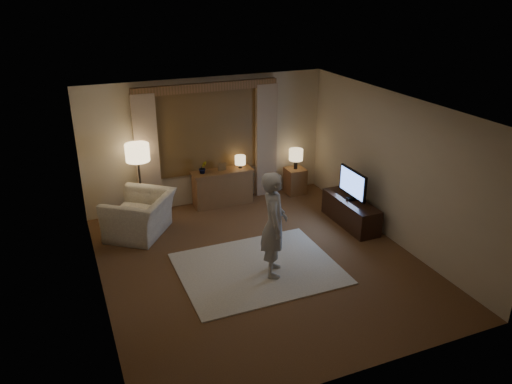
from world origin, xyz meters
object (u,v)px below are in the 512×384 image
tv_stand (351,212)px  person (274,224)px  armchair (140,215)px  side_table (295,181)px  sideboard (223,188)px

tv_stand → person: bearing=-153.4°
armchair → side_table: 3.55m
armchair → tv_stand: 3.93m
tv_stand → person: (-2.08, -1.04, 0.62)m
sideboard → side_table: 1.66m
tv_stand → person: 2.41m
sideboard → armchair: 1.96m
tv_stand → armchair: bearing=163.5°
armchair → side_table: size_ratio=2.08×
armchair → tv_stand: bearing=109.6°
sideboard → side_table: (1.66, -0.05, -0.07)m
sideboard → person: 2.92m
sideboard → side_table: size_ratio=2.14×
sideboard → armchair: armchair is taller
side_table → sideboard: bearing=178.3°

